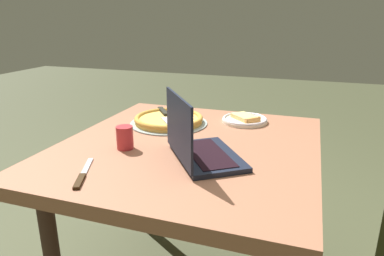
# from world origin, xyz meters

# --- Properties ---
(dining_table) EXTENTS (1.08, 1.00, 0.75)m
(dining_table) POSITION_xyz_m (0.00, 0.00, 0.67)
(dining_table) COLOR #985F44
(dining_table) RESTS_ON ground_plane
(laptop) EXTENTS (0.38, 0.36, 0.24)m
(laptop) POSITION_xyz_m (-0.15, -0.08, 0.80)
(laptop) COLOR black
(laptop) RESTS_ON dining_table
(pizza_plate) EXTENTS (0.22, 0.22, 0.04)m
(pizza_plate) POSITION_xyz_m (0.36, -0.16, 0.76)
(pizza_plate) COLOR silver
(pizza_plate) RESTS_ON dining_table
(pizza_tray) EXTENTS (0.37, 0.37, 0.04)m
(pizza_tray) POSITION_xyz_m (0.22, 0.18, 0.77)
(pizza_tray) COLOR #93A5A4
(pizza_tray) RESTS_ON dining_table
(table_knife) EXTENTS (0.22, 0.11, 0.01)m
(table_knife) POSITION_xyz_m (-0.39, 0.22, 0.75)
(table_knife) COLOR #B4B5BC
(table_knife) RESTS_ON dining_table
(drink_cup) EXTENTS (0.06, 0.06, 0.09)m
(drink_cup) POSITION_xyz_m (-0.13, 0.21, 0.79)
(drink_cup) COLOR red
(drink_cup) RESTS_ON dining_table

